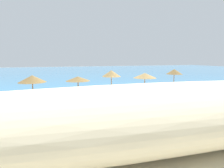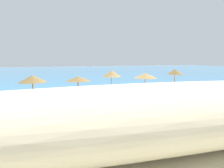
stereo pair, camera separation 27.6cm
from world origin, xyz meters
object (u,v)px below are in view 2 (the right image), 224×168
beach_umbrella_1 (32,79)px  lounge_chair_3 (182,90)px  lounge_chair_0 (28,100)px  lounge_chair_4 (118,94)px  lounge_chair_1 (147,93)px  lounge_chair_2 (87,96)px  beach_umbrella_2 (78,79)px  beach_umbrella_3 (111,73)px  beach_umbrella_4 (145,76)px  beach_umbrella_5 (175,72)px

beach_umbrella_1 → lounge_chair_3: size_ratio=1.63×
lounge_chair_0 → lounge_chair_4: 8.61m
lounge_chair_1 → lounge_chair_2: size_ratio=0.98×
beach_umbrella_2 → lounge_chair_4: (3.92, -1.05, -1.63)m
beach_umbrella_3 → beach_umbrella_4: (4.12, 0.06, -0.35)m
lounge_chair_0 → lounge_chair_3: lounge_chair_0 is taller
beach_umbrella_3 → lounge_chair_0: bearing=-171.8°
beach_umbrella_5 → beach_umbrella_2: bearing=-179.3°
beach_umbrella_2 → beach_umbrella_1: bearing=-178.3°
beach_umbrella_3 → lounge_chair_1: (3.71, -1.28, -2.11)m
beach_umbrella_5 → lounge_chair_1: size_ratio=1.65×
beach_umbrella_1 → beach_umbrella_4: size_ratio=0.99×
beach_umbrella_4 → lounge_chair_0: size_ratio=1.54×
beach_umbrella_3 → beach_umbrella_4: size_ratio=1.10×
beach_umbrella_5 → lounge_chair_4: size_ratio=1.97×
lounge_chair_2 → beach_umbrella_1: bearing=63.0°
lounge_chair_0 → lounge_chair_1: bearing=-116.7°
beach_umbrella_2 → beach_umbrella_5: (11.67, 0.14, 0.45)m
beach_umbrella_3 → lounge_chair_2: 3.73m
lounge_chair_1 → beach_umbrella_4: bearing=-40.1°
beach_umbrella_2 → beach_umbrella_5: size_ratio=0.85×
beach_umbrella_3 → beach_umbrella_4: beach_umbrella_3 is taller
beach_umbrella_1 → lounge_chair_4: beach_umbrella_1 is taller
lounge_chair_3 → beach_umbrella_5: bearing=49.5°
lounge_chair_0 → lounge_chair_4: lounge_chair_4 is taller
beach_umbrella_5 → lounge_chair_4: bearing=-171.3°
lounge_chair_4 → lounge_chair_3: bearing=-54.7°
beach_umbrella_1 → lounge_chair_3: (16.34, -0.64, -1.84)m
beach_umbrella_2 → beach_umbrella_4: size_ratio=0.93×
lounge_chair_0 → lounge_chair_2: size_ratio=0.96×
beach_umbrella_1 → beach_umbrella_5: 15.95m
beach_umbrella_3 → lounge_chair_2: beach_umbrella_3 is taller
beach_umbrella_1 → beach_umbrella_2: size_ratio=1.06×
beach_umbrella_3 → lounge_chair_1: bearing=-19.0°
lounge_chair_1 → lounge_chair_4: lounge_chair_4 is taller
lounge_chair_2 → beach_umbrella_3: bearing=-89.5°
beach_umbrella_5 → beach_umbrella_1: bearing=-179.0°
beach_umbrella_5 → lounge_chair_2: bearing=-175.0°
beach_umbrella_2 → lounge_chair_0: beach_umbrella_2 is taller
beach_umbrella_1 → beach_umbrella_3: (7.93, 0.34, 0.28)m
beach_umbrella_4 → beach_umbrella_5: bearing=-2.0°
lounge_chair_1 → lounge_chair_3: size_ratio=1.09×
beach_umbrella_4 → lounge_chair_4: bearing=-160.9°
beach_umbrella_1 → beach_umbrella_2: bearing=1.7°
lounge_chair_2 → lounge_chair_3: lounge_chair_3 is taller
beach_umbrella_1 → lounge_chair_2: (5.07, -0.69, -1.88)m
lounge_chair_0 → lounge_chair_4: size_ratio=1.17×
beach_umbrella_3 → beach_umbrella_5: size_ratio=1.01×
beach_umbrella_4 → lounge_chair_4: (-3.84, -1.33, -1.72)m
beach_umbrella_5 → lounge_chair_4: beach_umbrella_5 is taller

